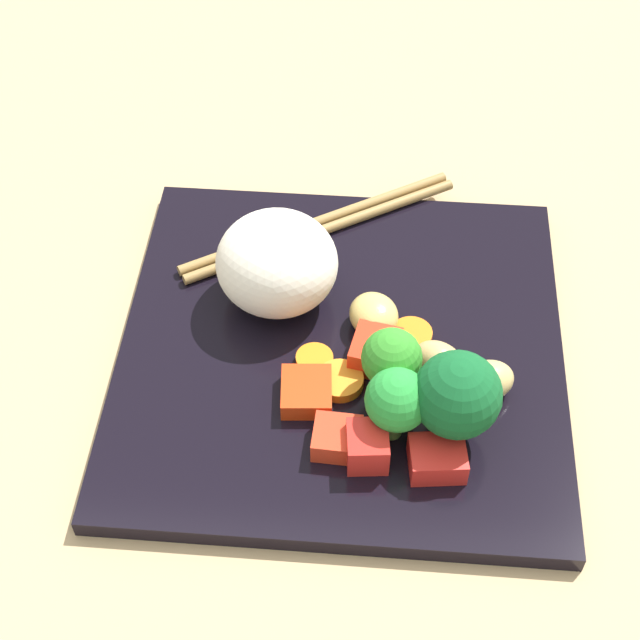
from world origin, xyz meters
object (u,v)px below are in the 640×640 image
(broccoli_floret_0, at_px, (397,401))
(carrot_slice_1, at_px, (411,336))
(rice_mound, at_px, (277,263))
(square_plate, at_px, (341,350))
(chopstick_pair, at_px, (320,226))

(broccoli_floret_0, xyz_separation_m, carrot_slice_1, (0.01, 0.07, -0.03))
(rice_mound, height_order, broccoli_floret_0, rice_mound)
(square_plate, relative_size, rice_mound, 3.55)
(square_plate, height_order, carrot_slice_1, carrot_slice_1)
(chopstick_pair, bearing_deg, rice_mound, 39.04)
(broccoli_floret_0, bearing_deg, chopstick_pair, 106.94)
(square_plate, xyz_separation_m, broccoli_floret_0, (0.03, -0.06, 0.04))
(carrot_slice_1, distance_m, chopstick_pair, 0.11)
(carrot_slice_1, bearing_deg, broccoli_floret_0, -98.79)
(square_plate, relative_size, carrot_slice_1, 10.64)
(carrot_slice_1, bearing_deg, chopstick_pair, 122.56)
(square_plate, xyz_separation_m, carrot_slice_1, (0.04, 0.01, 0.01))
(rice_mound, relative_size, broccoli_floret_0, 1.53)
(rice_mound, xyz_separation_m, carrot_slice_1, (0.09, -0.03, -0.03))
(broccoli_floret_0, xyz_separation_m, chopstick_pair, (-0.05, 0.17, -0.03))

